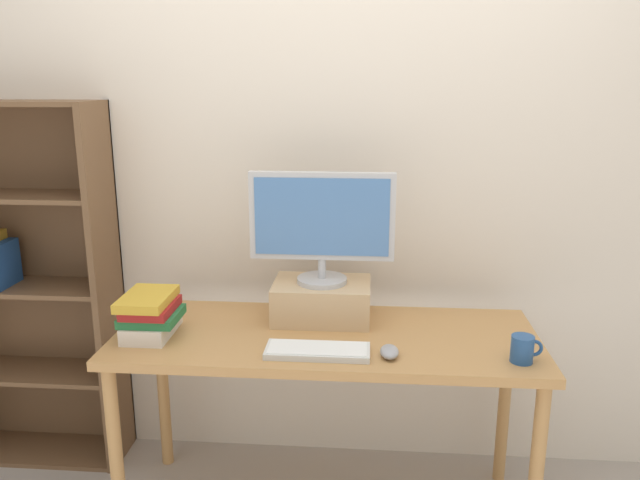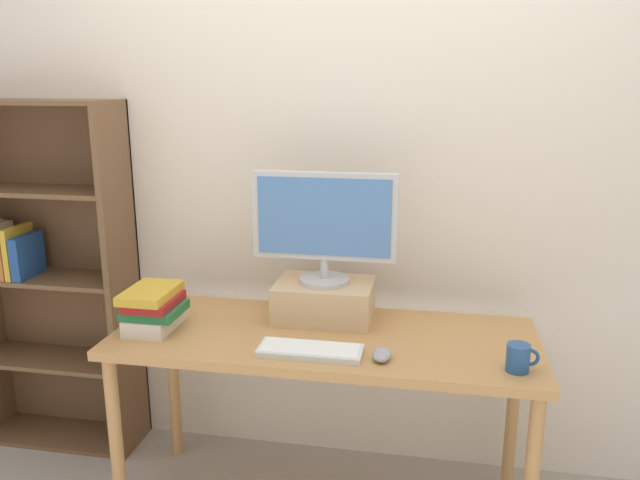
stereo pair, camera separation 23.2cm
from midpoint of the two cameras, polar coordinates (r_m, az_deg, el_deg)
name	(u,v)px [view 1 (the left image)]	position (r m, az deg, el deg)	size (l,w,h in m)	color
back_wall	(334,175)	(2.68, -1.18, 5.97)	(7.00, 0.08, 2.60)	beige
desk	(326,354)	(2.41, -2.26, -10.41)	(1.58, 0.63, 0.77)	#B7844C
bookshelf_unit	(23,283)	(3.10, -27.51, -3.52)	(0.77, 0.28, 1.61)	brown
riser_box	(322,300)	(2.49, -2.51, -5.58)	(0.38, 0.27, 0.15)	tan
computer_monitor	(322,223)	(2.40, -2.59, 1.55)	(0.56, 0.20, 0.44)	#B7B7BA
keyboard	(318,351)	(2.20, -3.29, -10.14)	(0.36, 0.14, 0.02)	silver
computer_mouse	(389,352)	(2.18, 3.30, -10.23)	(0.06, 0.10, 0.04)	#99999E
book_stack	(151,315)	(2.44, -17.91, -6.56)	(0.20, 0.26, 0.16)	silver
coffee_mug	(523,349)	(2.20, 15.20, -9.65)	(0.11, 0.08, 0.09)	#234C84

